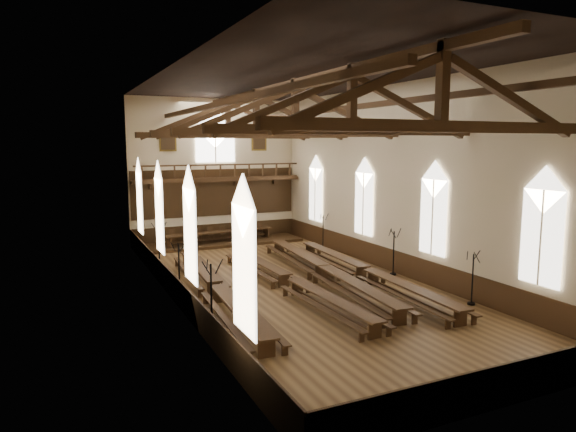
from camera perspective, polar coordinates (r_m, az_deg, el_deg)
name	(u,v)px	position (r m, az deg, el deg)	size (l,w,h in m)	color
ground	(295,285)	(25.47, 0.77, -7.65)	(26.00, 26.00, 0.00)	brown
room_walls	(295,153)	(24.53, 0.80, 7.04)	(26.00, 26.00, 26.00)	beige
wainscot_band	(295,273)	(25.32, 0.77, -6.34)	(12.00, 26.00, 1.20)	#382110
side_windows	(295,210)	(24.73, 0.78, 0.73)	(11.85, 19.80, 4.50)	white
end_window	(215,139)	(36.58, -8.09, 8.49)	(2.80, 0.12, 3.80)	white
minstrels_gallery	(217,186)	(36.47, -7.88, 3.28)	(11.80, 1.24, 3.70)	#3D2413
portraits	(215,141)	(36.58, -8.09, 8.30)	(7.75, 0.09, 1.45)	brown
roof_trusses	(295,115)	(24.56, 0.80, 11.14)	(11.70, 25.70, 2.80)	#3D2413
refectory_row_a	(217,287)	(23.32, -7.91, -7.83)	(1.92, 14.42, 0.74)	#3D2413
refectory_row_b	(290,280)	(24.31, 0.24, -7.15)	(1.62, 14.09, 0.71)	#3D2413
refectory_row_c	(325,269)	(26.23, 4.10, -5.92)	(2.20, 14.82, 0.78)	#3D2413
refectory_row_d	(367,271)	(26.14, 8.82, -6.11)	(1.85, 14.41, 0.74)	#3D2413
dais	(220,243)	(35.73, -7.53, -2.99)	(11.40, 2.80, 0.19)	#382110
high_table	(220,233)	(35.60, -7.56, -1.86)	(7.81, 1.62, 0.73)	#3D2413
high_chairs	(217,233)	(36.33, -7.91, -1.84)	(6.73, 0.44, 0.94)	#3D2413
candelabrum_left_near	(212,311)	(19.29, -8.48, -10.36)	(0.82, 0.80, 2.74)	black
candelabrum_left_mid	(179,279)	(24.08, -11.97, -6.88)	(0.76, 0.71, 2.50)	black
candelabrum_left_far	(159,257)	(28.49, -14.09, -4.46)	(0.84, 0.77, 2.76)	black
candelabrum_right_near	(472,289)	(23.62, 19.77, -7.59)	(0.70, 0.70, 2.37)	black
candelabrum_right_mid	(393,261)	(27.71, 11.62, -4.91)	(0.74, 0.74, 2.49)	black
candelabrum_right_far	(323,238)	(34.08, 3.91, -2.42)	(0.70, 0.68, 2.32)	black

